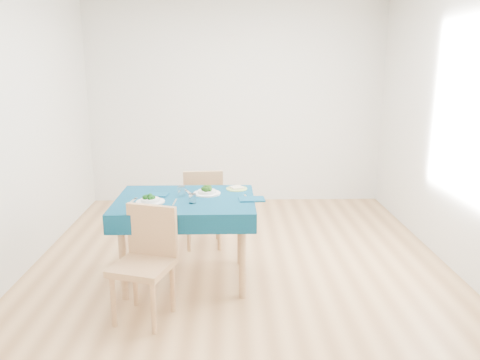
{
  "coord_description": "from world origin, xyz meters",
  "views": [
    {
      "loc": [
        -0.1,
        -4.16,
        1.89
      ],
      "look_at": [
        0.0,
        0.0,
        0.85
      ],
      "focal_mm": 35.0,
      "sensor_mm": 36.0,
      "label": 1
    }
  ],
  "objects_px": {
    "table": "(186,240)",
    "bowl_near": "(150,198)",
    "chair_near": "(142,257)",
    "side_plate": "(237,189)",
    "chair_far": "(203,201)",
    "bowl_far": "(207,190)"
  },
  "relations": [
    {
      "from": "chair_far",
      "to": "bowl_far",
      "type": "height_order",
      "value": "chair_far"
    },
    {
      "from": "chair_near",
      "to": "bowl_far",
      "type": "bearing_deg",
      "value": 78.5
    },
    {
      "from": "chair_near",
      "to": "bowl_far",
      "type": "distance_m",
      "value": 0.96
    },
    {
      "from": "chair_far",
      "to": "bowl_far",
      "type": "bearing_deg",
      "value": 91.5
    },
    {
      "from": "chair_near",
      "to": "bowl_near",
      "type": "bearing_deg",
      "value": 109.18
    },
    {
      "from": "bowl_far",
      "to": "side_plate",
      "type": "relative_size",
      "value": 1.24
    },
    {
      "from": "chair_far",
      "to": "bowl_near",
      "type": "bearing_deg",
      "value": 62.81
    },
    {
      "from": "side_plate",
      "to": "chair_far",
      "type": "bearing_deg",
      "value": 123.21
    },
    {
      "from": "table",
      "to": "bowl_far",
      "type": "distance_m",
      "value": 0.47
    },
    {
      "from": "chair_far",
      "to": "bowl_near",
      "type": "relative_size",
      "value": 4.12
    },
    {
      "from": "chair_far",
      "to": "side_plate",
      "type": "xyz_separation_m",
      "value": [
        0.34,
        -0.53,
        0.27
      ]
    },
    {
      "from": "bowl_near",
      "to": "side_plate",
      "type": "height_order",
      "value": "bowl_near"
    },
    {
      "from": "bowl_far",
      "to": "table",
      "type": "bearing_deg",
      "value": -142.1
    },
    {
      "from": "chair_near",
      "to": "side_plate",
      "type": "xyz_separation_m",
      "value": [
        0.72,
        0.96,
        0.26
      ]
    },
    {
      "from": "chair_near",
      "to": "bowl_near",
      "type": "distance_m",
      "value": 0.62
    },
    {
      "from": "table",
      "to": "bowl_near",
      "type": "relative_size",
      "value": 4.9
    },
    {
      "from": "table",
      "to": "side_plate",
      "type": "bearing_deg",
      "value": 33.54
    },
    {
      "from": "chair_near",
      "to": "chair_far",
      "type": "height_order",
      "value": "chair_near"
    },
    {
      "from": "chair_near",
      "to": "bowl_near",
      "type": "relative_size",
      "value": 4.21
    },
    {
      "from": "table",
      "to": "side_plate",
      "type": "xyz_separation_m",
      "value": [
        0.45,
        0.3,
        0.38
      ]
    },
    {
      "from": "chair_near",
      "to": "side_plate",
      "type": "distance_m",
      "value": 1.22
    },
    {
      "from": "chair_far",
      "to": "side_plate",
      "type": "bearing_deg",
      "value": 118.37
    }
  ]
}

